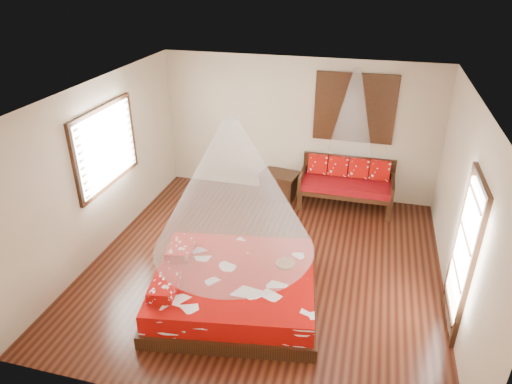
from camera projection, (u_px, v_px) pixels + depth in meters
room at (266, 188)px, 6.74m from camera, size 5.54×5.54×2.84m
bed at (234, 288)px, 6.48m from camera, size 2.59×2.41×0.65m
daybed at (347, 181)px, 8.95m from camera, size 1.81×0.80×0.95m
storage_chest at (280, 184)px, 9.44m from camera, size 0.83×0.67×0.51m
shutter_panel at (355, 108)px, 8.61m from camera, size 1.52×0.06×1.32m
window_left at (106, 147)px, 7.39m from camera, size 0.10×1.74×1.34m
glazed_door at (463, 256)px, 5.76m from camera, size 0.08×1.02×2.16m
wine_tray at (285, 261)px, 6.53m from camera, size 0.28×0.28×0.23m
mosquito_net_main at (233, 187)px, 5.75m from camera, size 2.16×2.16×1.80m
mosquito_net_daybed at (353, 110)px, 8.16m from camera, size 0.79×0.79×1.50m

